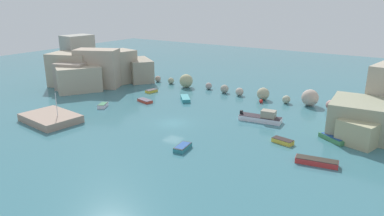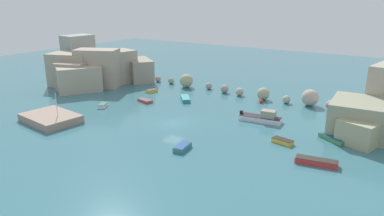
{
  "view_description": "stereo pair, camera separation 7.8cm",
  "coord_description": "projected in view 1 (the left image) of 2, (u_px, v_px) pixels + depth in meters",
  "views": [
    {
      "loc": [
        28.39,
        -38.43,
        17.07
      ],
      "look_at": [
        0.0,
        4.91,
        1.0
      ],
      "focal_mm": 33.4,
      "sensor_mm": 36.0,
      "label": 1
    },
    {
      "loc": [
        28.45,
        -38.39,
        17.07
      ],
      "look_at": [
        0.0,
        4.91,
        1.0
      ],
      "focal_mm": 33.4,
      "sensor_mm": 36.0,
      "label": 2
    }
  ],
  "objects": [
    {
      "name": "moored_boat_7",
      "position": [
        317.0,
        162.0,
        38.07
      ],
      "size": [
        4.5,
        1.94,
        0.65
      ],
      "rotation": [
        0.0,
        0.0,
        3.31
      ],
      "color": "red",
      "rests_on": "cove_water"
    },
    {
      "name": "rock_breakwater",
      "position": [
        270.0,
        93.0,
        61.76
      ],
      "size": [
        42.45,
        3.41,
        2.74
      ],
      "color": "tan",
      "rests_on": "ground"
    },
    {
      "name": "moored_boat_2",
      "position": [
        183.0,
        147.0,
        41.79
      ],
      "size": [
        1.62,
        2.77,
        0.56
      ],
      "rotation": [
        0.0,
        0.0,
        1.72
      ],
      "color": "teal",
      "rests_on": "cove_water"
    },
    {
      "name": "channel_buoy",
      "position": [
        261.0,
        101.0,
        60.18
      ],
      "size": [
        0.64,
        0.64,
        0.64
      ],
      "primitive_type": "sphere",
      "color": "red",
      "rests_on": "cove_water"
    },
    {
      "name": "moored_boat_10",
      "position": [
        185.0,
        99.0,
        61.88
      ],
      "size": [
        3.46,
        3.72,
        0.61
      ],
      "rotation": [
        0.0,
        0.0,
        5.42
      ],
      "color": "teal",
      "rests_on": "cove_water"
    },
    {
      "name": "stone_dock",
      "position": [
        51.0,
        118.0,
        51.16
      ],
      "size": [
        8.62,
        6.55,
        1.06
      ],
      "primitive_type": "cube",
      "rotation": [
        0.0,
        0.0,
        -0.11
      ],
      "color": "tan",
      "rests_on": "ground"
    },
    {
      "name": "moored_boat_3",
      "position": [
        103.0,
        105.0,
        57.98
      ],
      "size": [
        2.07,
        2.58,
        0.61
      ],
      "rotation": [
        0.0,
        0.0,
        5.2
      ],
      "color": "white",
      "rests_on": "cove_water"
    },
    {
      "name": "moored_boat_6",
      "position": [
        145.0,
        101.0,
        60.91
      ],
      "size": [
        3.07,
        1.97,
        0.45
      ],
      "rotation": [
        0.0,
        0.0,
        2.88
      ],
      "color": "#C7412F",
      "rests_on": "cove_water"
    },
    {
      "name": "moored_boat_0",
      "position": [
        58.0,
        120.0,
        50.73
      ],
      "size": [
        4.55,
        2.15,
        4.4
      ],
      "rotation": [
        0.0,
        0.0,
        3.05
      ],
      "color": "#3D7E4A",
      "rests_on": "cove_water"
    },
    {
      "name": "moored_boat_4",
      "position": [
        283.0,
        141.0,
        43.63
      ],
      "size": [
        2.72,
        1.56,
        0.56
      ],
      "rotation": [
        0.0,
        0.0,
        2.95
      ],
      "color": "gold",
      "rests_on": "cove_water"
    },
    {
      "name": "moored_boat_1",
      "position": [
        262.0,
        117.0,
        51.21
      ],
      "size": [
        6.2,
        2.5,
        1.78
      ],
      "rotation": [
        0.0,
        0.0,
        0.12
      ],
      "color": "white",
      "rests_on": "cove_water"
    },
    {
      "name": "moored_boat_8",
      "position": [
        337.0,
        114.0,
        53.18
      ],
      "size": [
        3.71,
        5.37,
        1.47
      ],
      "rotation": [
        0.0,
        0.0,
        1.93
      ],
      "color": "white",
      "rests_on": "cove_water"
    },
    {
      "name": "cliff_headland_left",
      "position": [
        91.0,
        69.0,
        72.45
      ],
      "size": [
        20.09,
        22.23,
        9.32
      ],
      "color": "#9C9B91",
      "rests_on": "ground"
    },
    {
      "name": "moored_boat_5",
      "position": [
        151.0,
        91.0,
        67.13
      ],
      "size": [
        1.52,
        2.39,
        0.51
      ],
      "rotation": [
        0.0,
        0.0,
        4.53
      ],
      "color": "yellow",
      "rests_on": "cove_water"
    },
    {
      "name": "moored_boat_9",
      "position": [
        333.0,
        138.0,
        44.4
      ],
      "size": [
        3.77,
        3.04,
        0.63
      ],
      "rotation": [
        0.0,
        0.0,
        2.57
      ],
      "color": "#418651",
      "rests_on": "cove_water"
    },
    {
      "name": "cove_water",
      "position": [
        173.0,
        123.0,
        50.62
      ],
      "size": [
        160.0,
        160.0,
        0.0
      ],
      "primitive_type": "plane",
      "color": "#3B737F",
      "rests_on": "ground"
    }
  ]
}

